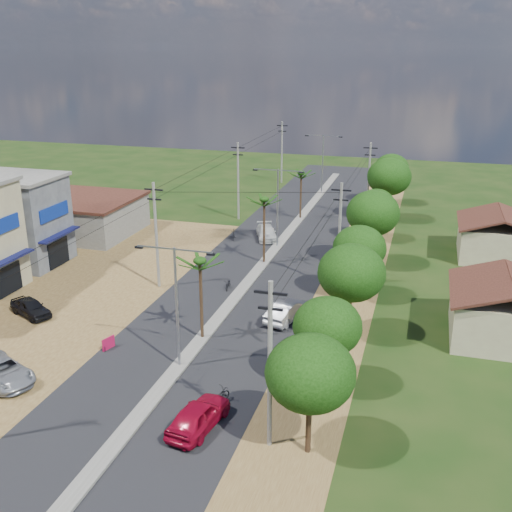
{
  "coord_description": "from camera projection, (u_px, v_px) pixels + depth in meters",
  "views": [
    {
      "loc": [
        14.02,
        -30.82,
        19.2
      ],
      "look_at": [
        1.08,
        13.62,
        3.0
      ],
      "focal_mm": 42.0,
      "sensor_mm": 36.0,
      "label": 1
    }
  ],
  "objects": [
    {
      "name": "streetlight_mid",
      "position": [
        278.0,
        201.0,
        59.05
      ],
      "size": [
        5.1,
        0.18,
        8.0
      ],
      "color": "gray",
      "rests_on": "ground"
    },
    {
      "name": "utility_pole_w_b",
      "position": [
        156.0,
        233.0,
        49.12
      ],
      "size": [
        1.6,
        0.24,
        9.0
      ],
      "color": "#605E56",
      "rests_on": "ground"
    },
    {
      "name": "dirt_shoulder_east",
      "position": [
        347.0,
        293.0,
        49.32
      ],
      "size": [
        5.0,
        90.0,
        0.03
      ],
      "primitive_type": "cube",
      "color": "brown",
      "rests_on": "ground"
    },
    {
      "name": "car_parked_silver",
      "position": [
        2.0,
        372.0,
        36.06
      ],
      "size": [
        5.57,
        4.23,
        1.41
      ],
      "primitive_type": "imported",
      "rotation": [
        0.0,
        0.0,
        1.14
      ],
      "color": "gray",
      "rests_on": "ground"
    },
    {
      "name": "tree_east_e",
      "position": [
        373.0,
        213.0,
        53.69
      ],
      "size": [
        4.8,
        4.8,
        7.14
      ],
      "color": "black",
      "rests_on": "ground"
    },
    {
      "name": "tree_east_d",
      "position": [
        359.0,
        248.0,
        46.74
      ],
      "size": [
        4.2,
        4.2,
        6.13
      ],
      "color": "black",
      "rests_on": "ground"
    },
    {
      "name": "utility_pole_e_c",
      "position": [
        369.0,
        180.0,
        68.86
      ],
      "size": [
        1.6,
        0.24,
        9.0
      ],
      "color": "#605E56",
      "rests_on": "ground"
    },
    {
      "name": "car_silver_mid",
      "position": [
        287.0,
        311.0,
        44.21
      ],
      "size": [
        2.62,
        4.75,
        1.48
      ],
      "primitive_type": "imported",
      "rotation": [
        0.0,
        0.0,
        2.9
      ],
      "color": "gray",
      "rests_on": "ground"
    },
    {
      "name": "shophouse_grey",
      "position": [
        17.0,
        220.0,
        55.08
      ],
      "size": [
        9.0,
        6.4,
        8.3
      ],
      "color": "#43464A",
      "rests_on": "ground"
    },
    {
      "name": "palm_median_far",
      "position": [
        301.0,
        175.0,
        68.86
      ],
      "size": [
        2.0,
        2.0,
        5.85
      ],
      "color": "black",
      "rests_on": "ground"
    },
    {
      "name": "tree_east_f",
      "position": [
        376.0,
        205.0,
        61.45
      ],
      "size": [
        3.8,
        3.8,
        5.52
      ],
      "color": "black",
      "rests_on": "ground"
    },
    {
      "name": "median",
      "position": [
        258.0,
        270.0,
        54.25
      ],
      "size": [
        1.0,
        90.0,
        0.18
      ],
      "primitive_type": "cube",
      "color": "#605E56",
      "rests_on": "ground"
    },
    {
      "name": "moto_rider_west_a",
      "position": [
        228.0,
        285.0,
        50.01
      ],
      "size": [
        0.81,
        1.69,
        0.85
      ],
      "primitive_type": "imported",
      "rotation": [
        0.0,
        0.0,
        0.15
      ],
      "color": "black",
      "rests_on": "ground"
    },
    {
      "name": "tree_east_b",
      "position": [
        327.0,
        326.0,
        34.16
      ],
      "size": [
        4.0,
        4.0,
        5.83
      ],
      "color": "black",
      "rests_on": "ground"
    },
    {
      "name": "tree_east_h",
      "position": [
        391.0,
        169.0,
        75.62
      ],
      "size": [
        4.4,
        4.4,
        6.52
      ],
      "color": "black",
      "rests_on": "ground"
    },
    {
      "name": "utility_pole_w_c",
      "position": [
        238.0,
        179.0,
        69.06
      ],
      "size": [
        1.6,
        0.24,
        9.0
      ],
      "color": "#605E56",
      "rests_on": "ground"
    },
    {
      "name": "car_white_far",
      "position": [
        266.0,
        233.0,
        63.06
      ],
      "size": [
        3.45,
        4.99,
        1.34
      ],
      "primitive_type": "imported",
      "rotation": [
        0.0,
        0.0,
        0.38
      ],
      "color": "#B1B2AD",
      "rests_on": "ground"
    },
    {
      "name": "moto_rider_west_b",
      "position": [
        234.0,
        235.0,
        62.82
      ],
      "size": [
        1.02,
        1.86,
        1.08
      ],
      "primitive_type": "imported",
      "rotation": [
        0.0,
        0.0,
        0.3
      ],
      "color": "black",
      "rests_on": "ground"
    },
    {
      "name": "moto_rider_east",
      "position": [
        218.0,
        398.0,
        33.71
      ],
      "size": [
        1.34,
        2.01,
        1.0
      ],
      "primitive_type": "imported",
      "rotation": [
        0.0,
        0.0,
        2.75
      ],
      "color": "black",
      "rests_on": "ground"
    },
    {
      "name": "streetlight_near",
      "position": [
        176.0,
        298.0,
        36.39
      ],
      "size": [
        5.1,
        0.18,
        8.0
      ],
      "color": "gray",
      "rests_on": "ground"
    },
    {
      "name": "utility_pole_w_d",
      "position": [
        282.0,
        151.0,
        88.09
      ],
      "size": [
        1.6,
        0.24,
        9.0
      ],
      "color": "#605E56",
      "rests_on": "ground"
    },
    {
      "name": "house_east_near",
      "position": [
        506.0,
        307.0,
        40.97
      ],
      "size": [
        7.6,
        7.5,
        4.6
      ],
      "color": "#998C67",
      "rests_on": "ground"
    },
    {
      "name": "roadside_sign",
      "position": [
        108.0,
        343.0,
        40.04
      ],
      "size": [
        0.39,
        1.04,
        0.89
      ],
      "rotation": [
        0.0,
        0.0,
        -0.3
      ],
      "color": "#A00E3A",
      "rests_on": "ground"
    },
    {
      "name": "house_east_far",
      "position": [
        498.0,
        233.0,
        57.01
      ],
      "size": [
        7.6,
        7.5,
        4.6
      ],
      "color": "#998C67",
      "rests_on": "ground"
    },
    {
      "name": "low_shed",
      "position": [
        87.0,
        216.0,
        64.61
      ],
      "size": [
        10.4,
        10.4,
        3.95
      ],
      "color": "#605E56",
      "rests_on": "ground"
    },
    {
      "name": "dirt_lot_west",
      "position": [
        49.0,
        294.0,
        49.17
      ],
      "size": [
        18.0,
        46.0,
        0.04
      ],
      "primitive_type": "cube",
      "color": "brown",
      "rests_on": "ground"
    },
    {
      "name": "road",
      "position": [
        248.0,
        282.0,
        51.56
      ],
      "size": [
        12.0,
        110.0,
        0.04
      ],
      "primitive_type": "cube",
      "color": "black",
      "rests_on": "ground"
    },
    {
      "name": "streetlight_far",
      "position": [
        323.0,
        159.0,
        81.7
      ],
      "size": [
        5.1,
        0.18,
        8.0
      ],
      "color": "gray",
      "rests_on": "ground"
    },
    {
      "name": "tree_east_c",
      "position": [
        352.0,
        273.0,
        40.15
      ],
      "size": [
        4.6,
        4.6,
        6.83
      ],
      "color": "black",
      "rests_on": "ground"
    },
    {
      "name": "car_red_near",
      "position": [
        199.0,
        416.0,
        31.6
      ],
      "size": [
        2.52,
        4.8,
        1.56
      ],
      "primitive_type": "imported",
      "rotation": [
        0.0,
        0.0,
        2.99
      ],
      "color": "maroon",
      "rests_on": "ground"
    },
    {
      "name": "utility_pole_e_b",
      "position": [
        339.0,
        234.0,
        48.92
      ],
      "size": [
        1.6,
        0.24,
        9.0
      ],
      "color": "#605E56",
      "rests_on": "ground"
    },
    {
      "name": "ground",
      "position": [
        180.0,
        367.0,
        37.97
      ],
      "size": [
        160.0,
        160.0,
        0.0
      ],
      "primitive_type": "plane",
      "color": "black",
      "rests_on": "ground"
    },
    {
      "name": "palm_median_near",
      "position": [
        200.0,
        264.0,
        39.77
      ],
      "size": [
        2.0,
        2.0,
        6.15
      ],
      "color": "black",
      "rests_on": "ground"
    },
    {
      "name": "car_parked_dark",
      "position": [
        31.0,
        308.0,
        44.96
      ],
      "size": [
        4.22,
        3.06,
        1.34
      ],
      "primitive_type": "imported",
      "rotation": [
        0.0,
        0.0,
        1.14
      ],
      "color": "black",
      "rests_on": "ground"
    },
    {
      "name": "tree_east_a",
      "position": [
        310.0,
        373.0,
        28.54
      ],
      "size": [
        4.4,
        4.4,
        6.37
      ],
      "color": "black",
      "rests_on": "ground"
    },
    {
      "name": "palm_median_mid",
      "position": [
        264.0,
        202.0,
        54.15
      ],
      "size": [
        2.0,
        2.0,
        6.55
      ],
      "color": "black",
      "rests_on": "ground"
    },
    {
      "name": "utility_pole_e_a",
      "position": [
        270.0,
        362.0,
        28.98
      ],
      "size": [
        1.6,
        0.24,
        9.0
      ],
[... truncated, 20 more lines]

